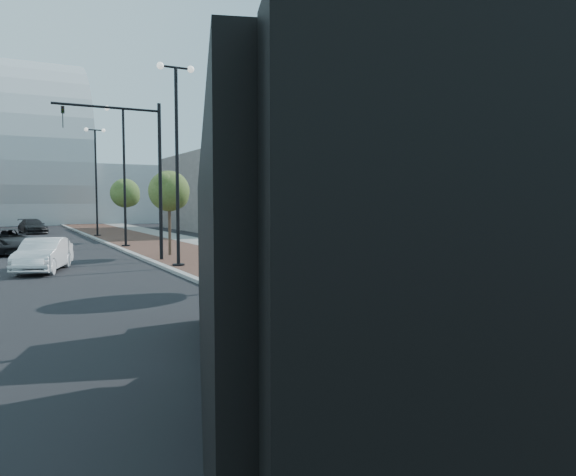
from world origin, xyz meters
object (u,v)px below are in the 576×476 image
white_sedan (43,255)px  pedestrian (348,251)px  dark_car_mid (8,241)px  dump_truck (275,301)px

white_sedan → pedestrian: (11.68, -6.58, 0.18)m
white_sedan → dark_car_mid: 9.62m
white_sedan → dark_car_mid: size_ratio=0.84×
dump_truck → white_sedan: (-2.54, 17.63, -0.68)m
dump_truck → dark_car_mid: bearing=116.5°
dump_truck → white_sedan: size_ratio=3.02×
white_sedan → pedestrian: bearing=-10.9°
white_sedan → dark_car_mid: dark_car_mid is taller
dark_car_mid → dump_truck: bearing=-99.5°
dump_truck → pedestrian: (9.13, 11.05, -0.50)m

